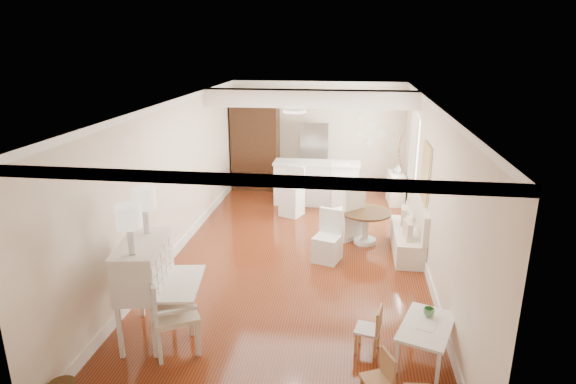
% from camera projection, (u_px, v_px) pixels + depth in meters
% --- Properties ---
extents(room, '(9.00, 9.04, 2.82)m').
position_uv_depth(room, '(302.00, 147.00, 8.49)').
color(room, maroon).
rests_on(room, ground).
extents(secretary_bureau, '(1.21, 1.22, 1.35)m').
position_uv_depth(secretary_bureau, '(145.00, 290.00, 6.26)').
color(secretary_bureau, white).
rests_on(secretary_bureau, ground).
extents(gustavian_armchair, '(0.81, 0.81, 1.04)m').
position_uv_depth(gustavian_armchair, '(174.00, 313.00, 6.02)').
color(gustavian_armchair, beige).
rests_on(gustavian_armchair, ground).
extents(kids_table, '(0.85, 1.08, 0.47)m').
position_uv_depth(kids_table, '(425.00, 342.00, 5.92)').
color(kids_table, white).
rests_on(kids_table, ground).
extents(kids_chair_a, '(0.39, 0.39, 0.61)m').
position_uv_depth(kids_chair_a, '(377.00, 379.00, 5.16)').
color(kids_chair_a, '#A4744A').
rests_on(kids_chair_a, ground).
extents(kids_chair_b, '(0.37, 0.37, 0.64)m').
position_uv_depth(kids_chair_b, '(368.00, 329.00, 6.05)').
color(kids_chair_b, tan).
rests_on(kids_chair_b, ground).
extents(banquette, '(0.52, 1.60, 0.98)m').
position_uv_depth(banquette, '(408.00, 228.00, 8.85)').
color(banquette, silver).
rests_on(banquette, ground).
extents(dining_table, '(1.26, 1.26, 0.65)m').
position_uv_depth(dining_table, '(365.00, 227.00, 9.31)').
color(dining_table, '#412914').
rests_on(dining_table, ground).
extents(slip_chair_near, '(0.55, 0.57, 0.92)m').
position_uv_depth(slip_chair_near, '(327.00, 237.00, 8.52)').
color(slip_chair_near, white).
rests_on(slip_chair_near, ground).
extents(slip_chair_far, '(0.75, 0.75, 1.09)m').
position_uv_depth(slip_chair_far, '(346.00, 211.00, 9.55)').
color(slip_chair_far, white).
rests_on(slip_chair_far, ground).
extents(breakfast_counter, '(2.05, 0.65, 1.03)m').
position_uv_depth(breakfast_counter, '(317.00, 183.00, 11.55)').
color(breakfast_counter, white).
rests_on(breakfast_counter, ground).
extents(bar_stool_left, '(0.58, 0.58, 1.11)m').
position_uv_depth(bar_stool_left, '(292.00, 192.00, 10.75)').
color(bar_stool_left, white).
rests_on(bar_stool_left, ground).
extents(bar_stool_right, '(0.50, 0.50, 1.11)m').
position_uv_depth(bar_stool_right, '(341.00, 188.00, 11.05)').
color(bar_stool_right, white).
rests_on(bar_stool_right, ground).
extents(pantry_cabinet, '(1.20, 0.60, 2.30)m').
position_uv_depth(pantry_cabinet, '(255.00, 146.00, 12.60)').
color(pantry_cabinet, '#381E11').
rests_on(pantry_cabinet, ground).
extents(fridge, '(0.75, 0.65, 1.80)m').
position_uv_depth(fridge, '(328.00, 158.00, 12.40)').
color(fridge, silver).
rests_on(fridge, ground).
extents(sideboard, '(0.41, 0.81, 0.75)m').
position_uv_depth(sideboard, '(396.00, 188.00, 11.64)').
color(sideboard, white).
rests_on(sideboard, ground).
extents(pencil_cup, '(0.18, 0.18, 0.11)m').
position_uv_depth(pencil_cup, '(429.00, 312.00, 6.03)').
color(pencil_cup, '#569356').
rests_on(pencil_cup, kids_table).
extents(branch_vase, '(0.25, 0.25, 0.22)m').
position_uv_depth(branch_vase, '(398.00, 169.00, 11.50)').
color(branch_vase, silver).
rests_on(branch_vase, sideboard).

